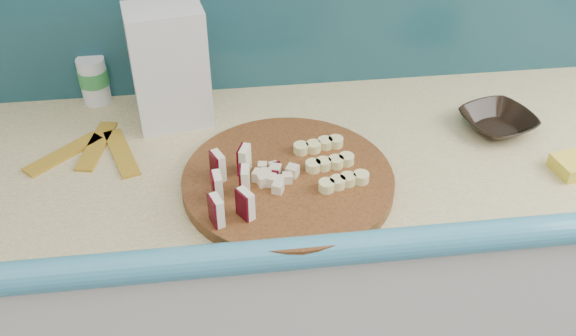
# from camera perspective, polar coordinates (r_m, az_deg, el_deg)

# --- Properties ---
(kitchen_counter) EXTENTS (2.20, 0.63, 0.91)m
(kitchen_counter) POSITION_cam_1_polar(r_m,az_deg,el_deg) (1.67, -7.60, -11.75)
(kitchen_counter) COLOR silver
(kitchen_counter) RESTS_ON ground
(cutting_board) EXTENTS (0.50, 0.50, 0.03)m
(cutting_board) POSITION_cam_1_polar(r_m,az_deg,el_deg) (1.27, 0.00, -1.18)
(cutting_board) COLOR #451F0E
(cutting_board) RESTS_ON kitchen_counter
(apple_wedges) EXTENTS (0.09, 0.18, 0.06)m
(apple_wedges) POSITION_cam_1_polar(r_m,az_deg,el_deg) (1.20, -5.11, -1.44)
(apple_wedges) COLOR #F2E8C1
(apple_wedges) RESTS_ON cutting_board
(apple_chunks) EXTENTS (0.06, 0.07, 0.02)m
(apple_chunks) POSITION_cam_1_polar(r_m,az_deg,el_deg) (1.25, -1.17, -0.60)
(apple_chunks) COLOR beige
(apple_chunks) RESTS_ON cutting_board
(banana_slices) EXTENTS (0.13, 0.17, 0.02)m
(banana_slices) POSITION_cam_1_polar(r_m,az_deg,el_deg) (1.28, 3.79, 0.45)
(banana_slices) COLOR #E4DD8B
(banana_slices) RESTS_ON cutting_board
(brown_bowl) EXTENTS (0.19, 0.19, 0.04)m
(brown_bowl) POSITION_cam_1_polar(r_m,az_deg,el_deg) (1.50, 18.13, 3.91)
(brown_bowl) COLOR black
(brown_bowl) RESTS_ON kitchen_counter
(flour_bag) EXTENTS (0.17, 0.14, 0.27)m
(flour_bag) POSITION_cam_1_polar(r_m,az_deg,el_deg) (1.42, -10.50, 8.85)
(flour_bag) COLOR silver
(flour_bag) RESTS_ON kitchen_counter
(canister) EXTENTS (0.07, 0.07, 0.11)m
(canister) POSITION_cam_1_polar(r_m,az_deg,el_deg) (1.57, -16.89, 7.55)
(canister) COLOR white
(canister) RESTS_ON kitchen_counter
(banana_peel) EXTENTS (0.24, 0.21, 0.01)m
(banana_peel) POSITION_cam_1_polar(r_m,az_deg,el_deg) (1.42, -16.87, 1.48)
(banana_peel) COLOR gold
(banana_peel) RESTS_ON kitchen_counter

